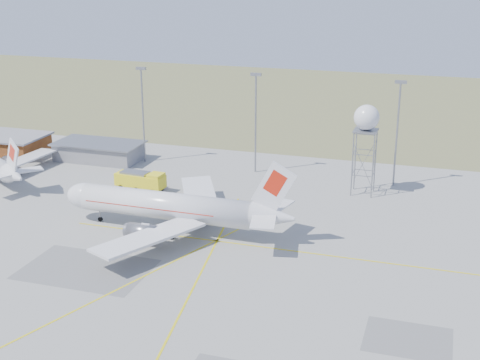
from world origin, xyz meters
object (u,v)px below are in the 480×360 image
(airliner_main, at_px, (170,207))
(fire_truck, at_px, (142,182))
(radar_tower, at_px, (365,145))
(baggage_tug, at_px, (158,185))

(airliner_main, bearing_deg, fire_truck, -50.64)
(radar_tower, relative_size, baggage_tug, 7.06)
(airliner_main, height_order, radar_tower, radar_tower)
(airliner_main, relative_size, baggage_tug, 16.50)
(radar_tower, relative_size, fire_truck, 1.71)
(radar_tower, bearing_deg, fire_truck, -164.01)
(radar_tower, distance_m, fire_truck, 42.30)
(baggage_tug, bearing_deg, radar_tower, 21.12)
(fire_truck, height_order, baggage_tug, fire_truck)
(radar_tower, bearing_deg, airliner_main, -134.32)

